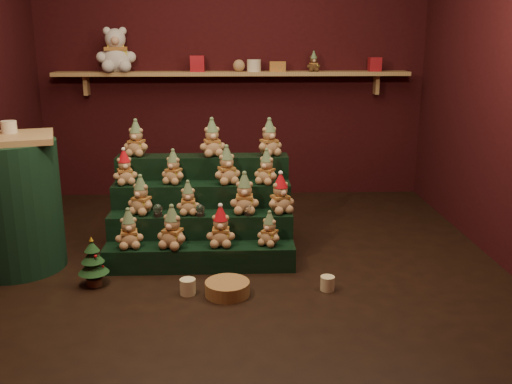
{
  "coord_description": "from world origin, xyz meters",
  "views": [
    {
      "loc": [
        0.02,
        -4.04,
        1.66
      ],
      "look_at": [
        0.18,
        0.25,
        0.49
      ],
      "focal_mm": 40.0,
      "sensor_mm": 36.0,
      "label": 1
    }
  ],
  "objects_px": {
    "side_table": "(12,204)",
    "brown_bear": "(314,62)",
    "snow_globe_b": "(200,210)",
    "white_bear": "(116,44)",
    "snow_globe_c": "(248,210)",
    "riser_tier_front": "(200,257)",
    "mug_left": "(188,287)",
    "mini_christmas_tree": "(93,262)",
    "mug_right": "(327,283)",
    "snow_globe_a": "(158,210)",
    "wicker_basket": "(227,288)"
  },
  "relations": [
    {
      "from": "side_table",
      "to": "brown_bear",
      "type": "relative_size",
      "value": 5.14
    },
    {
      "from": "snow_globe_b",
      "to": "white_bear",
      "type": "bearing_deg",
      "value": 116.95
    },
    {
      "from": "snow_globe_b",
      "to": "snow_globe_c",
      "type": "distance_m",
      "value": 0.36
    },
    {
      "from": "snow_globe_c",
      "to": "riser_tier_front",
      "type": "bearing_deg",
      "value": -156.08
    },
    {
      "from": "white_bear",
      "to": "riser_tier_front",
      "type": "bearing_deg",
      "value": -74.19
    },
    {
      "from": "mug_left",
      "to": "mini_christmas_tree",
      "type": "bearing_deg",
      "value": 165.82
    },
    {
      "from": "side_table",
      "to": "brown_bear",
      "type": "height_order",
      "value": "brown_bear"
    },
    {
      "from": "side_table",
      "to": "mug_right",
      "type": "distance_m",
      "value": 2.33
    },
    {
      "from": "snow_globe_a",
      "to": "wicker_basket",
      "type": "height_order",
      "value": "snow_globe_a"
    },
    {
      "from": "riser_tier_front",
      "to": "white_bear",
      "type": "relative_size",
      "value": 2.56
    },
    {
      "from": "snow_globe_b",
      "to": "mug_right",
      "type": "xyz_separation_m",
      "value": [
        0.88,
        -0.56,
        -0.36
      ]
    },
    {
      "from": "side_table",
      "to": "mug_left",
      "type": "xyz_separation_m",
      "value": [
        1.3,
        -0.52,
        -0.44
      ]
    },
    {
      "from": "mug_left",
      "to": "brown_bear",
      "type": "relative_size",
      "value": 0.55
    },
    {
      "from": "snow_globe_b",
      "to": "mug_left",
      "type": "height_order",
      "value": "snow_globe_b"
    },
    {
      "from": "snow_globe_a",
      "to": "snow_globe_b",
      "type": "xyz_separation_m",
      "value": [
        0.32,
        -0.0,
        -0.0
      ]
    },
    {
      "from": "riser_tier_front",
      "to": "snow_globe_c",
      "type": "xyz_separation_m",
      "value": [
        0.36,
        0.16,
        0.31
      ]
    },
    {
      "from": "wicker_basket",
      "to": "mini_christmas_tree",
      "type": "bearing_deg",
      "value": 168.55
    },
    {
      "from": "snow_globe_b",
      "to": "side_table",
      "type": "relative_size",
      "value": 0.09
    },
    {
      "from": "mug_right",
      "to": "wicker_basket",
      "type": "distance_m",
      "value": 0.68
    },
    {
      "from": "side_table",
      "to": "white_bear",
      "type": "height_order",
      "value": "white_bear"
    },
    {
      "from": "riser_tier_front",
      "to": "mug_left",
      "type": "bearing_deg",
      "value": -97.55
    },
    {
      "from": "side_table",
      "to": "snow_globe_c",
      "type": "bearing_deg",
      "value": -14.66
    },
    {
      "from": "snow_globe_a",
      "to": "mug_right",
      "type": "relative_size",
      "value": 0.99
    },
    {
      "from": "snow_globe_b",
      "to": "snow_globe_c",
      "type": "relative_size",
      "value": 1.1
    },
    {
      "from": "snow_globe_b",
      "to": "mug_left",
      "type": "xyz_separation_m",
      "value": [
        -0.06,
        -0.59,
        -0.35
      ]
    },
    {
      "from": "snow_globe_b",
      "to": "mini_christmas_tree",
      "type": "xyz_separation_m",
      "value": [
        -0.71,
        -0.42,
        -0.23
      ]
    },
    {
      "from": "snow_globe_a",
      "to": "white_bear",
      "type": "relative_size",
      "value": 0.18
    },
    {
      "from": "snow_globe_b",
      "to": "white_bear",
      "type": "relative_size",
      "value": 0.17
    },
    {
      "from": "snow_globe_c",
      "to": "wicker_basket",
      "type": "height_order",
      "value": "snow_globe_c"
    },
    {
      "from": "wicker_basket",
      "to": "white_bear",
      "type": "relative_size",
      "value": 0.54
    },
    {
      "from": "side_table",
      "to": "mug_right",
      "type": "xyz_separation_m",
      "value": [
        2.24,
        -0.49,
        -0.44
      ]
    },
    {
      "from": "brown_bear",
      "to": "snow_globe_c",
      "type": "bearing_deg",
      "value": -115.82
    },
    {
      "from": "snow_globe_c",
      "to": "wicker_basket",
      "type": "relative_size",
      "value": 0.28
    },
    {
      "from": "riser_tier_front",
      "to": "mini_christmas_tree",
      "type": "bearing_deg",
      "value": -159.84
    },
    {
      "from": "riser_tier_front",
      "to": "snow_globe_b",
      "type": "relative_size",
      "value": 15.22
    },
    {
      "from": "mug_left",
      "to": "side_table",
      "type": "bearing_deg",
      "value": 158.17
    },
    {
      "from": "mini_christmas_tree",
      "to": "wicker_basket",
      "type": "relative_size",
      "value": 1.2
    },
    {
      "from": "side_table",
      "to": "riser_tier_front",
      "type": "bearing_deg",
      "value": -20.82
    },
    {
      "from": "snow_globe_c",
      "to": "mini_christmas_tree",
      "type": "xyz_separation_m",
      "value": [
        -1.07,
        -0.42,
        -0.23
      ]
    },
    {
      "from": "snow_globe_c",
      "to": "side_table",
      "type": "xyz_separation_m",
      "value": [
        -1.71,
        -0.07,
        0.09
      ]
    },
    {
      "from": "wicker_basket",
      "to": "side_table",
      "type": "bearing_deg",
      "value": 160.9
    },
    {
      "from": "riser_tier_front",
      "to": "side_table",
      "type": "xyz_separation_m",
      "value": [
        -1.35,
        0.09,
        0.4
      ]
    },
    {
      "from": "riser_tier_front",
      "to": "snow_globe_a",
      "type": "distance_m",
      "value": 0.48
    },
    {
      "from": "snow_globe_b",
      "to": "mug_left",
      "type": "distance_m",
      "value": 0.69
    },
    {
      "from": "wicker_basket",
      "to": "brown_bear",
      "type": "xyz_separation_m",
      "value": [
        0.86,
        2.4,
        1.37
      ]
    },
    {
      "from": "mini_christmas_tree",
      "to": "wicker_basket",
      "type": "height_order",
      "value": "mini_christmas_tree"
    },
    {
      "from": "riser_tier_front",
      "to": "wicker_basket",
      "type": "height_order",
      "value": "riser_tier_front"
    },
    {
      "from": "snow_globe_c",
      "to": "side_table",
      "type": "distance_m",
      "value": 1.72
    },
    {
      "from": "mug_right",
      "to": "wicker_basket",
      "type": "xyz_separation_m",
      "value": [
        -0.68,
        -0.05,
        -0.0
      ]
    },
    {
      "from": "riser_tier_front",
      "to": "snow_globe_b",
      "type": "xyz_separation_m",
      "value": [
        0.0,
        0.16,
        0.32
      ]
    }
  ]
}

